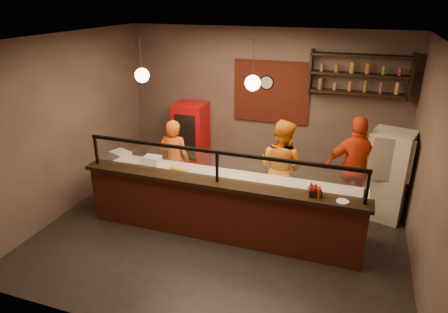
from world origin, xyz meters
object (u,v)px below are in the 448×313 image
at_px(condiment_caddy, 315,192).
at_px(cook_right, 356,168).
at_px(pepper_mill, 365,196).
at_px(pizza_dough, 240,182).
at_px(cook_mid, 281,168).
at_px(wall_clock, 267,82).
at_px(fridge, 387,175).
at_px(cook_left, 174,160).
at_px(red_cooler, 191,138).

bearing_deg(condiment_caddy, cook_right, 70.52).
bearing_deg(cook_right, pepper_mill, 83.63).
relative_size(pizza_dough, condiment_caddy, 3.05).
relative_size(cook_mid, condiment_caddy, 9.49).
bearing_deg(pizza_dough, cook_mid, 57.43).
bearing_deg(pepper_mill, wall_clock, 127.40).
height_order(cook_mid, condiment_caddy, cook_mid).
relative_size(cook_right, pepper_mill, 8.36).
height_order(fridge, pizza_dough, fridge).
distance_m(wall_clock, pepper_mill, 3.58).
relative_size(fridge, condiment_caddy, 8.62).
relative_size(cook_left, fridge, 1.00).
xyz_separation_m(cook_mid, cook_right, (1.27, 0.30, 0.05)).
bearing_deg(condiment_caddy, cook_left, 158.93).
distance_m(red_cooler, condiment_caddy, 3.89).
relative_size(cook_mid, red_cooler, 1.12).
distance_m(cook_mid, fridge, 1.89).
height_order(cook_right, fridge, cook_right).
bearing_deg(cook_left, cook_mid, 176.32).
bearing_deg(wall_clock, pepper_mill, -52.60).
xyz_separation_m(red_cooler, pepper_mill, (3.72, -2.44, 0.38)).
distance_m(wall_clock, red_cooler, 2.10).
xyz_separation_m(fridge, pepper_mill, (-0.40, -1.70, 0.36)).
relative_size(cook_mid, fridge, 1.10).
bearing_deg(cook_right, condiment_caddy, 58.57).
bearing_deg(cook_right, cook_left, -4.37).
distance_m(cook_mid, condiment_caddy, 1.45).
bearing_deg(cook_mid, cook_left, 26.27).
bearing_deg(wall_clock, fridge, -22.70).
bearing_deg(cook_mid, wall_clock, -43.72).
xyz_separation_m(cook_left, fridge, (3.89, 0.61, -0.00)).
bearing_deg(wall_clock, condiment_caddy, -62.71).
distance_m(cook_right, red_cooler, 3.68).
height_order(red_cooler, pizza_dough, red_cooler).
bearing_deg(pepper_mill, red_cooler, 146.76).
height_order(cook_mid, fridge, cook_mid).
bearing_deg(condiment_caddy, pepper_mill, -0.82).
bearing_deg(condiment_caddy, pizza_dough, 162.85).
bearing_deg(cook_right, cook_mid, 1.22).
relative_size(red_cooler, pizza_dough, 2.77).
bearing_deg(pizza_dough, cook_right, 32.05).
distance_m(red_cooler, pepper_mill, 4.46).
bearing_deg(cook_left, cook_right, 179.85).
distance_m(red_cooler, pizza_dough, 2.69).
relative_size(wall_clock, pizza_dough, 0.52).
height_order(wall_clock, cook_left, wall_clock).
xyz_separation_m(fridge, condiment_caddy, (-1.09, -1.69, 0.30)).
xyz_separation_m(wall_clock, red_cooler, (-1.62, -0.31, -1.30)).
height_order(cook_right, pizza_dough, cook_right).
bearing_deg(cook_left, pepper_mill, 154.93).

